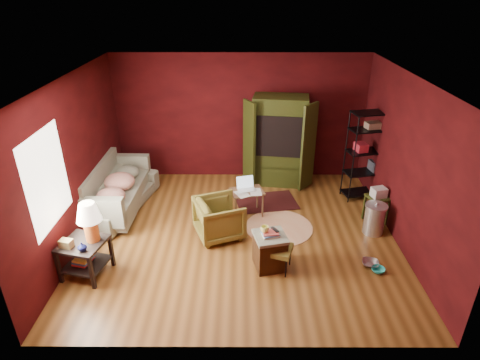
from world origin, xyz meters
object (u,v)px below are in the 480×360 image
(sofa, at_px, (117,191))
(laptop_desk, at_px, (247,193))
(tv_armoire, at_px, (279,140))
(armchair, at_px, (219,217))
(wire_shelving, at_px, (370,152))
(side_table, at_px, (86,233))
(hamper, at_px, (270,250))

(sofa, bearing_deg, laptop_desk, -81.51)
(laptop_desk, relative_size, tv_armoire, 0.39)
(armchair, distance_m, wire_shelving, 3.41)
(side_table, bearing_deg, sofa, 93.83)
(side_table, distance_m, wire_shelving, 5.54)
(side_table, relative_size, hamper, 1.81)
(sofa, relative_size, laptop_desk, 2.80)
(armchair, distance_m, hamper, 1.21)
(armchair, bearing_deg, side_table, 97.06)
(side_table, relative_size, wire_shelving, 0.66)
(wire_shelving, bearing_deg, armchair, -166.06)
(sofa, bearing_deg, tv_armoire, -56.83)
(armchair, relative_size, hamper, 1.16)
(armchair, xyz_separation_m, tv_armoire, (1.21, 2.13, 0.64))
(side_table, bearing_deg, wire_shelving, 27.04)
(sofa, height_order, laptop_desk, sofa)
(sofa, bearing_deg, armchair, -101.23)
(hamper, relative_size, laptop_desk, 0.89)
(armchair, bearing_deg, sofa, 45.13)
(sofa, relative_size, tv_armoire, 1.08)
(armchair, xyz_separation_m, laptop_desk, (0.50, 0.73, 0.08))
(armchair, distance_m, tv_armoire, 2.53)
(armchair, height_order, wire_shelving, wire_shelving)
(sofa, height_order, tv_armoire, tv_armoire)
(armchair, bearing_deg, hamper, -156.78)
(hamper, bearing_deg, side_table, -176.78)
(laptop_desk, bearing_deg, tv_armoire, 47.89)
(laptop_desk, bearing_deg, sofa, 160.48)
(tv_armoire, height_order, wire_shelving, tv_armoire)
(armchair, relative_size, side_table, 0.64)
(hamper, height_order, wire_shelving, wire_shelving)
(wire_shelving, bearing_deg, laptop_desk, -175.51)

